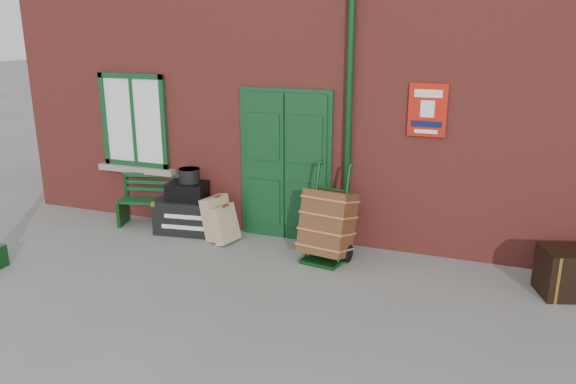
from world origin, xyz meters
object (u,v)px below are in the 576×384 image
at_px(houdini_trunk, 192,215).
at_px(porter_trolley, 328,224).
at_px(dark_trunk, 576,273).
at_px(bench, 163,199).

distance_m(houdini_trunk, porter_trolley, 2.33).
height_order(porter_trolley, dark_trunk, porter_trolley).
height_order(houdini_trunk, porter_trolley, porter_trolley).
xyz_separation_m(bench, porter_trolley, (2.90, -0.43, 0.08)).
bearing_deg(bench, houdini_trunk, -26.86).
distance_m(bench, porter_trolley, 2.93).
bearing_deg(bench, dark_trunk, -17.93).
xyz_separation_m(bench, dark_trunk, (5.99, -0.44, -0.14)).
bearing_deg(porter_trolley, houdini_trunk, -178.57).
distance_m(bench, dark_trunk, 6.01).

